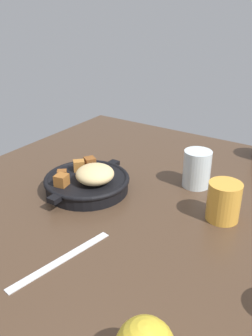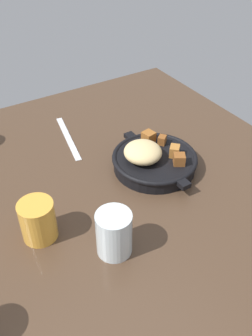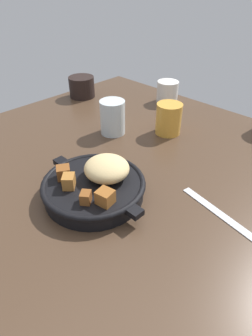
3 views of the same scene
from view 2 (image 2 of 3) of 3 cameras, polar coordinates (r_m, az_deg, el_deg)
ground_plane at (r=87.90cm, az=-1.21°, el=-3.51°), size 102.25×94.18×2.40cm
cast_iron_skillet at (r=91.20cm, az=4.19°, el=1.38°), size 25.32×21.06×7.71cm
butter_knife at (r=104.46cm, az=-8.90°, el=4.66°), size 22.13×5.60×0.36cm
juice_glass_amber at (r=75.48cm, az=-13.40°, el=-7.86°), size 7.10×7.10×8.56cm
water_glass_tall at (r=70.67cm, az=-1.86°, el=-10.02°), size 6.92×6.92×9.44cm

